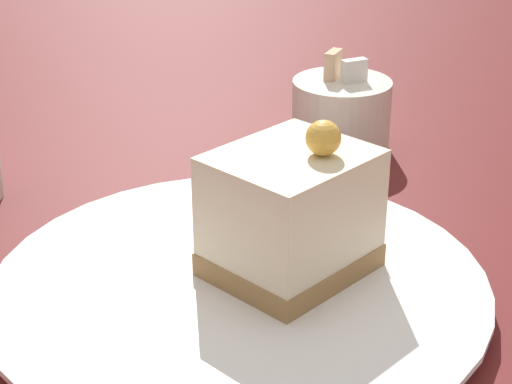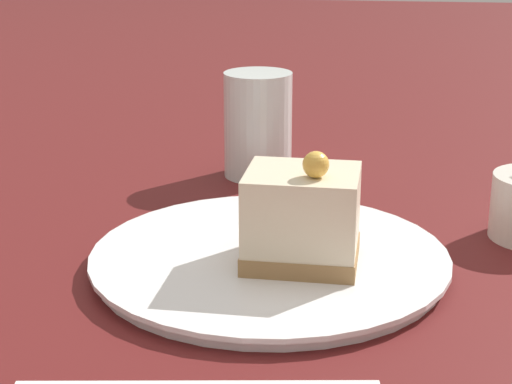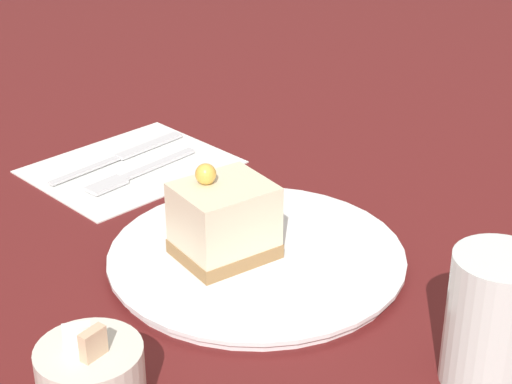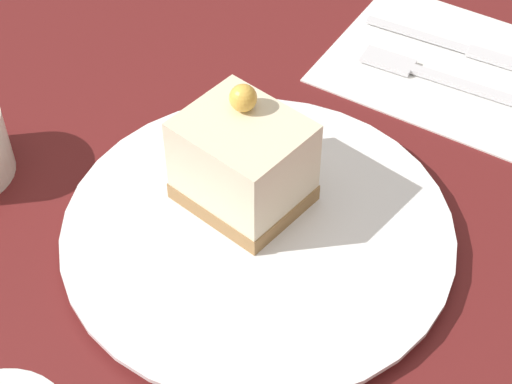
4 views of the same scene
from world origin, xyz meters
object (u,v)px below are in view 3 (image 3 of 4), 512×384
at_px(cake_slice, 224,220).
at_px(knife, 130,153).
at_px(sugar_bowl, 91,380).
at_px(fork, 134,174).
at_px(plate, 257,258).
at_px(drinking_glass, 493,320).

relative_size(cake_slice, knife, 0.47).
bearing_deg(sugar_bowl, fork, -33.22).
height_order(cake_slice, fork, cake_slice).
bearing_deg(sugar_bowl, knife, -32.10).
bearing_deg(fork, sugar_bowl, 135.56).
xyz_separation_m(plate, fork, (0.23, 0.00, -0.00)).
xyz_separation_m(fork, drinking_glass, (-0.47, -0.04, 0.05)).
relative_size(sugar_bowl, drinking_glass, 0.72).
distance_m(fork, sugar_bowl, 0.39).
distance_m(cake_slice, sugar_bowl, 0.22).
distance_m(knife, sugar_bowl, 0.45).
xyz_separation_m(sugar_bowl, drinking_glass, (-0.14, -0.26, 0.03)).
height_order(plate, knife, plate).
bearing_deg(sugar_bowl, plate, -66.45).
distance_m(cake_slice, knife, 0.28).
xyz_separation_m(fork, knife, (0.05, -0.03, 0.00)).
distance_m(cake_slice, fork, 0.22).
height_order(cake_slice, sugar_bowl, cake_slice).
relative_size(knife, sugar_bowl, 2.48).
height_order(cake_slice, knife, cake_slice).
distance_m(plate, cake_slice, 0.05).
xyz_separation_m(knife, sugar_bowl, (-0.38, 0.24, 0.02)).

